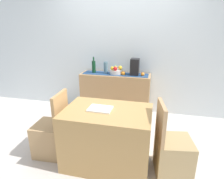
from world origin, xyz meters
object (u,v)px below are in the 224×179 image
Objects in this scene: wine_bottle at (94,67)px; ceramic_vase at (106,68)px; coffee_maker at (135,67)px; fruit_bowl at (116,72)px; dining_table at (107,137)px; chair_by_corner at (172,153)px; open_book at (100,109)px; sideboard_console at (115,94)px; chair_near_window at (52,136)px.

ceramic_vase is at bearing 0.00° from wine_bottle.
wine_bottle is at bearing -180.00° from coffee_maker.
fruit_bowl is 0.81× the size of wine_bottle.
coffee_maker is 0.29× the size of dining_table.
coffee_maker is 1.75m from chair_by_corner.
ceramic_vase reaches higher than dining_table.
dining_table is 3.76× the size of open_book.
coffee_maker reaches higher than ceramic_vase.
sideboard_console is 0.68m from coffee_maker.
chair_by_corner is (1.58, -0.00, 0.00)m from chair_near_window.
wine_bottle reaches higher than sideboard_console.
coffee_maker is 1.59m from dining_table.
chair_by_corner is (0.88, -0.01, -0.48)m from open_book.
sideboard_console is 5.92× the size of ceramic_vase.
chair_near_window is at bearing -104.46° from ceramic_vase.
sideboard_console is 0.69m from wine_bottle.
wine_bottle is 1.70m from dining_table.
fruit_bowl is at bearing 180.00° from coffee_maker.
ceramic_vase is 1.65m from chair_near_window.
open_book is (0.32, -1.46, -0.18)m from ceramic_vase.
sideboard_console is 0.46m from fruit_bowl.
wine_bottle is at bearing 114.20° from dining_table.
coffee_maker is 1.11× the size of open_book.
ceramic_vase is 1.50m from open_book.
coffee_maker is 1.87m from chair_near_window.
open_book is 0.31× the size of chair_near_window.
chair_near_window is at bearing 179.87° from chair_by_corner.
fruit_bowl is 1.12× the size of ceramic_vase.
coffee_maker is 0.56m from ceramic_vase.
wine_bottle is 0.35× the size of chair_near_window.
chair_near_window reaches higher than sideboard_console.
coffee_maker is at bearing 113.79° from chair_by_corner.
ceramic_vase is at bearing 180.00° from sideboard_console.
coffee_maker is 0.34× the size of chair_near_window.
open_book is at bearing -99.19° from coffee_maker.
ceramic_vase is 1.62m from dining_table.
wine_bottle reaches higher than chair_near_window.
chair_near_window is at bearing -122.68° from coffee_maker.
dining_table is 0.80m from chair_near_window.
ceramic_vase is 0.21× the size of dining_table.
sideboard_console reaches higher than dining_table.
wine_bottle is 0.24m from ceramic_vase.
wine_bottle is at bearing 112.57° from open_book.
wine_bottle is 0.80m from coffee_maker.
sideboard_console is 1.27× the size of dining_table.
fruit_bowl is 0.22m from ceramic_vase.
dining_table is at bearing -0.07° from chair_near_window.
wine_bottle is 1.61m from chair_near_window.
ceramic_vase is 2.01m from chair_by_corner.
wine_bottle reaches higher than coffee_maker.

